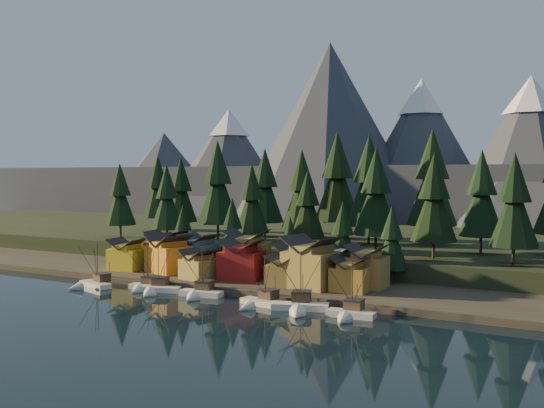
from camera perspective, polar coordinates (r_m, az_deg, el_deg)
The scene contains 46 objects.
ground at distance 121.44m, azimuth -9.21°, elevation -9.60°, with size 500.00×500.00×0.00m, color black.
shore_strip at distance 154.19m, azimuth 0.05°, elevation -6.62°, with size 400.00×50.00×1.50m, color #322C24.
hillside at distance 198.74m, azimuth 7.02°, elevation -3.86°, with size 420.00×100.00×6.00m, color black.
dock at distance 134.44m, azimuth -4.83°, elevation -8.14°, with size 80.00×4.00×1.00m, color #4F4539.
mountain_ridge at distance 316.53m, azimuth 14.68°, elevation 2.73°, with size 560.00×190.00×90.00m.
boat_0 at distance 146.18m, azimuth -16.67°, elevation -6.73°, with size 10.14×10.59×11.10m.
boat_1 at distance 140.33m, azimuth -11.95°, elevation -7.05°, with size 8.39×8.95×10.61m.
boat_2 at distance 136.77m, azimuth -10.94°, elevation -7.35°, with size 11.03×11.50×11.21m.
boat_3 at distance 130.24m, azimuth -6.89°, elevation -7.70°, with size 9.82×10.42×11.78m.
boat_4 at distance 120.52m, azimuth -1.21°, elevation -8.67°, with size 10.42×11.03×11.05m.
boat_5 at distance 116.43m, azimuth 2.61°, elevation -8.94°, with size 11.69×12.17×12.49m.
boat_6 at distance 111.67m, azimuth 7.30°, elevation -9.51°, with size 9.26×9.99×11.35m.
house_front_0 at distance 160.37m, azimuth -13.49°, elevation -4.55°, with size 8.88×8.51×7.96m.
house_front_1 at distance 154.10m, azimuth -9.73°, elevation -4.52°, with size 11.09×10.83×9.47m.
house_front_2 at distance 143.53m, azimuth -6.93°, elevation -5.59°, with size 8.28×8.32×6.88m.
house_front_3 at distance 141.75m, azimuth -2.88°, elevation -5.13°, with size 10.62×10.26×9.43m.
house_front_4 at distance 134.48m, azimuth 1.07°, elevation -6.16°, with size 7.49×7.94×6.76m.
house_front_5 at distance 132.07m, azimuth 3.73°, elevation -5.34°, with size 11.91×11.12×11.06m.
house_front_6 at distance 128.50m, azimuth 7.38°, elevation -6.45°, with size 7.69×7.30×7.41m.
house_back_0 at distance 163.27m, azimuth -10.00°, elevation -4.11°, with size 10.17×9.90×9.48m.
house_back_1 at distance 157.56m, azimuth -6.89°, elevation -4.40°, with size 8.27×8.37×9.15m.
house_back_2 at distance 150.73m, azimuth -2.33°, elevation -4.39°, with size 12.05×11.45×10.71m.
house_back_3 at distance 141.71m, azimuth 2.08°, elevation -5.34°, with size 9.22×8.44×8.44m.
house_back_4 at distance 138.75m, azimuth 6.52°, elevation -5.48°, with size 8.30×8.00×8.68m.
house_back_5 at distance 133.45m, azimuth 8.89°, elevation -5.69°, with size 8.47×8.57×9.27m.
tree_hill_0 at distance 198.63m, azimuth -14.11°, elevation 0.68°, with size 10.15×10.15×23.66m.
tree_hill_1 at distance 203.09m, azimuth -8.55°, elevation 1.11°, with size 11.07×11.07×25.79m.
tree_hill_2 at distance 181.24m, azimuth -9.87°, elevation 0.43°, with size 9.90×9.90×23.06m.
tree_hill_3 at distance 184.86m, azimuth -5.13°, elevation 1.76°, with size 13.07×13.07×30.45m.
tree_hill_4 at distance 193.44m, azimuth -0.67°, elevation 1.49°, with size 12.21×12.21×28.44m.
tree_hill_5 at distance 166.91m, azimuth -1.91°, elevation 0.27°, with size 9.91×9.91×23.08m.
tree_hill_6 at distance 176.22m, azimuth 2.82°, elevation 1.17°, with size 11.76×11.76×27.39m.
tree_hill_7 at distance 156.72m, azimuth 3.38°, elevation -0.25°, with size 9.16×9.16×21.34m.
tree_hill_8 at distance 175.63m, azimuth 9.12°, elevation 1.89°, with size 13.58×13.58×31.62m.
tree_hill_9 at distance 157.00m, azimuth 9.77°, elevation 0.88°, with size 11.64×11.64×27.12m.
tree_hill_10 at distance 178.64m, azimuth 14.83°, elevation 2.13°, with size 14.27×14.27×33.24m.
tree_hill_11 at distance 147.71m, azimuth 15.00°, elevation 0.34°, with size 10.91×10.91×25.43m.
tree_hill_12 at distance 161.73m, azimuth 19.12°, elevation 0.68°, with size 11.33×11.33×26.40m.
tree_hill_13 at distance 142.51m, azimuth 21.85°, elevation 0.03°, with size 10.70×10.70×24.92m.
tree_hill_15 at distance 190.01m, azimuth 6.16°, elevation 2.29°, with size 14.39×14.39×33.52m.
tree_hill_16 at distance 222.09m, azimuth -10.67°, elevation 1.39°, with size 11.52×11.52×26.84m.
tree_shore_0 at distance 168.12m, azimuth -8.35°, elevation -2.52°, with size 7.06×7.06×16.44m.
tree_shore_1 at distance 158.89m, azimuth -3.75°, elevation -2.40°, with size 7.94×7.94×18.50m.
tree_shore_2 at distance 150.71m, azimuth 1.72°, elevation -3.60°, with size 6.05×6.05×14.10m.
tree_shore_3 at distance 144.66m, azimuth 6.67°, elevation -2.99°, with size 7.81×7.81×18.20m.
tree_shore_4 at distance 140.65m, azimuth 11.21°, elevation -3.34°, with size 7.53×7.53×17.54m.
Camera 1 is at (73.22, -93.32, 26.04)m, focal length 40.00 mm.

